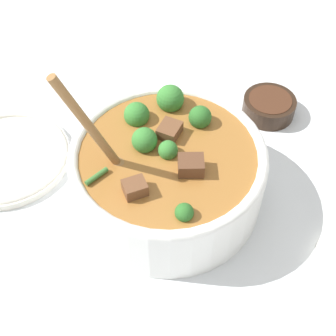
% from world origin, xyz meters
% --- Properties ---
extents(ground_plane, '(4.00, 4.00, 0.00)m').
position_xyz_m(ground_plane, '(0.00, 0.00, 0.00)').
color(ground_plane, silver).
extents(stew_bowl, '(0.28, 0.28, 0.26)m').
position_xyz_m(stew_bowl, '(-0.00, 0.00, 0.06)').
color(stew_bowl, white).
rests_on(stew_bowl, ground_plane).
extents(condiment_bowl, '(0.09, 0.09, 0.03)m').
position_xyz_m(condiment_bowl, '(0.05, 0.25, 0.02)').
color(condiment_bowl, black).
rests_on(condiment_bowl, ground_plane).
extents(empty_plate, '(0.21, 0.21, 0.02)m').
position_xyz_m(empty_plate, '(-0.26, -0.08, 0.01)').
color(empty_plate, silver).
rests_on(empty_plate, ground_plane).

